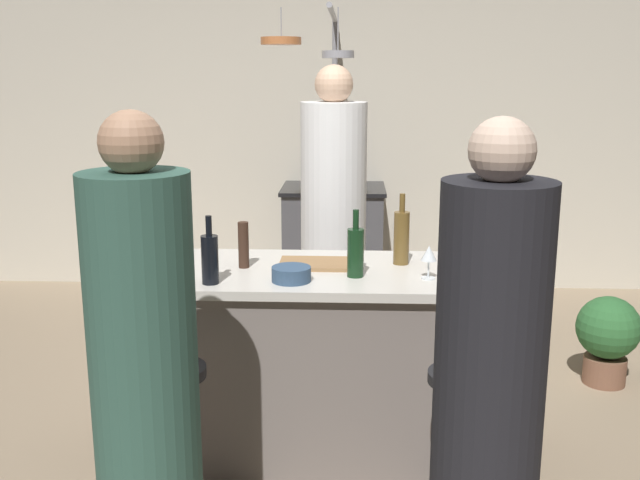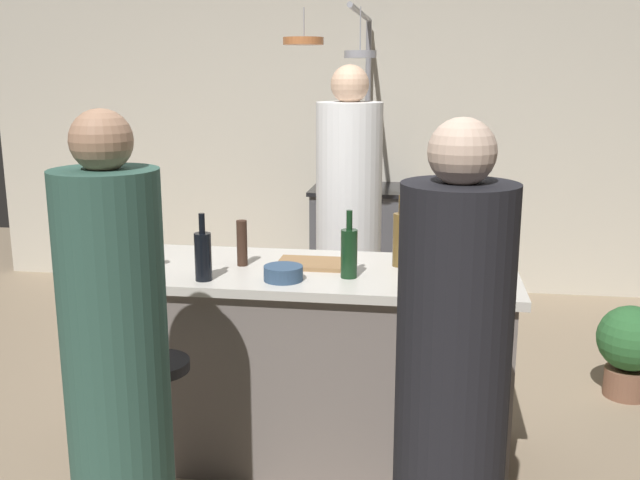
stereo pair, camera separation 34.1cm
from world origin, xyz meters
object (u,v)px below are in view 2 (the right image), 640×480
object	(u,v)px
pepper_mill	(242,243)
mixing_bowl_steel	(466,276)
wine_bottle_dark	(203,255)
wine_bottle_red	(349,252)
stove_range	(363,243)
bar_stool_right	(439,454)
wine_glass_near_right_guest	(155,243)
chef	(348,234)
bar_stool_left	(160,433)
mixing_bowl_blue	(283,273)
wine_bottle_amber	(401,238)
potted_plant	(630,346)
guest_left	(117,376)
guest_right	(451,406)
wine_bottle_rose	(455,238)
cutting_board	(313,264)
wine_glass_by_chef	(422,258)

from	to	relation	value
pepper_mill	mixing_bowl_steel	bearing A→B (deg)	-7.36
wine_bottle_dark	wine_bottle_red	xyz separation A→B (m)	(0.61, 0.13, 0.00)
stove_range	bar_stool_right	size ratio (longest dim) A/B	1.31
bar_stool_right	wine_glass_near_right_guest	world-z (taller)	wine_glass_near_right_guest
chef	bar_stool_left	distance (m)	1.80
bar_stool_right	mixing_bowl_blue	size ratio (longest dim) A/B	4.06
wine_bottle_amber	mixing_bowl_steel	distance (m)	0.38
bar_stool_left	mixing_bowl_steel	size ratio (longest dim) A/B	3.35
stove_range	potted_plant	world-z (taller)	stove_range
bar_stool_left	wine_bottle_red	xyz separation A→B (m)	(0.69, 0.51, 0.64)
guest_left	guest_right	bearing A→B (deg)	-2.43
wine_glass_near_right_guest	wine_bottle_rose	bearing A→B (deg)	10.81
guest_right	guest_left	bearing A→B (deg)	177.57
wine_glass_near_right_guest	mixing_bowl_steel	world-z (taller)	wine_glass_near_right_guest
wine_bottle_dark	wine_glass_near_right_guest	bearing A→B (deg)	145.25
bar_stool_right	guest_right	world-z (taller)	guest_right
cutting_board	pepper_mill	world-z (taller)	pepper_mill
potted_plant	guest_left	bearing A→B (deg)	-139.56
wine_bottle_dark	wine_bottle_rose	bearing A→B (deg)	23.36
chef	wine_bottle_rose	bearing A→B (deg)	-54.26
guest_right	mixing_bowl_blue	bearing A→B (deg)	130.07
cutting_board	wine_bottle_amber	xyz separation A→B (m)	(0.40, 0.05, 0.12)
wine_bottle_rose	mixing_bowl_blue	bearing A→B (deg)	-150.57
wine_bottle_dark	wine_bottle_amber	size ratio (longest dim) A/B	0.88
wine_bottle_rose	potted_plant	bearing A→B (deg)	32.80
guest_left	guest_right	size ratio (longest dim) A/B	1.01
wine_bottle_red	mixing_bowl_steel	bearing A→B (deg)	-0.43
guest_right	potted_plant	distance (m)	2.19
bar_stool_right	wine_bottle_rose	bearing A→B (deg)	86.02
wine_bottle_dark	wine_bottle_rose	size ratio (longest dim) A/B	0.94
wine_bottle_red	mixing_bowl_steel	distance (m)	0.50
cutting_board	pepper_mill	xyz separation A→B (m)	(-0.32, -0.05, 0.10)
wine_bottle_rose	bar_stool_left	bearing A→B (deg)	-144.05
pepper_mill	wine_bottle_amber	world-z (taller)	wine_bottle_amber
wine_glass_near_right_guest	wine_bottle_red	bearing A→B (deg)	-4.24
wine_glass_by_chef	wine_bottle_dark	bearing A→B (deg)	-172.97
pepper_mill	bar_stool_left	bearing A→B (deg)	-106.42
pepper_mill	wine_bottle_red	distance (m)	0.52
chef	wine_bottle_dark	size ratio (longest dim) A/B	6.23
chef	guest_right	world-z (taller)	chef
guest_right	pepper_mill	xyz separation A→B (m)	(-0.92, 1.03, 0.24)
cutting_board	mixing_bowl_steel	bearing A→B (deg)	-14.42
guest_left	bar_stool_right	bearing A→B (deg)	17.84
chef	mixing_bowl_blue	world-z (taller)	chef
chef	wine_bottle_rose	world-z (taller)	chef
stove_range	pepper_mill	xyz separation A→B (m)	(-0.34, -2.44, 0.56)
wine_bottle_dark	wine_bottle_amber	world-z (taller)	wine_bottle_amber
wine_bottle_rose	bar_stool_right	bearing A→B (deg)	-93.98
wine_bottle_dark	mixing_bowl_steel	xyz separation A→B (m)	(1.10, 0.13, -0.08)
bar_stool_left	wine_bottle_rose	size ratio (longest dim) A/B	2.21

